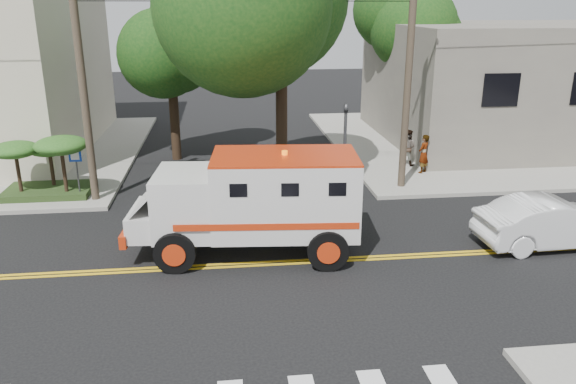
{
  "coord_description": "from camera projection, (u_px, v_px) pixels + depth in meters",
  "views": [
    {
      "loc": [
        -0.75,
        -14.63,
        7.1
      ],
      "look_at": [
        1.17,
        1.64,
        1.6
      ],
      "focal_mm": 35.0,
      "sensor_mm": 36.0,
      "label": 1
    }
  ],
  "objects": [
    {
      "name": "tree_main",
      "position": [
        294.0,
        1.0,
        19.88
      ],
      "size": [
        6.08,
        5.7,
        9.85
      ],
      "color": "black",
      "rests_on": "ground"
    },
    {
      "name": "utility_pole_right",
      "position": [
        408.0,
        76.0,
        21.22
      ],
      "size": [
        0.28,
        0.28,
        9.0
      ],
      "primitive_type": "cylinder",
      "color": "#382D23",
      "rests_on": "ground"
    },
    {
      "name": "accessibility_sign",
      "position": [
        77.0,
        167.0,
        20.8
      ],
      "size": [
        0.45,
        0.1,
        2.02
      ],
      "color": "#3F3F42",
      "rests_on": "ground"
    },
    {
      "name": "building_right",
      "position": [
        517.0,
        82.0,
        29.96
      ],
      "size": [
        14.0,
        12.0,
        6.0
      ],
      "primitive_type": "cube",
      "color": "#665F57",
      "rests_on": "sidewalk_ne"
    },
    {
      "name": "utility_pole_left",
      "position": [
        82.0,
        82.0,
        19.71
      ],
      "size": [
        0.28,
        0.28,
        9.0
      ],
      "primitive_type": "cylinder",
      "color": "#382D23",
      "rests_on": "ground"
    },
    {
      "name": "tree_left",
      "position": [
        176.0,
        36.0,
        25.09
      ],
      "size": [
        4.48,
        4.2,
        7.7
      ],
      "color": "black",
      "rests_on": "ground"
    },
    {
      "name": "palm_planter",
      "position": [
        44.0,
        157.0,
        21.0
      ],
      "size": [
        3.52,
        2.63,
        2.36
      ],
      "color": "#1E3314",
      "rests_on": "sidewalk_nw"
    },
    {
      "name": "pedestrian_a",
      "position": [
        424.0,
        154.0,
        24.1
      ],
      "size": [
        0.72,
        0.71,
        1.67
      ],
      "primitive_type": "imported",
      "rotation": [
        0.0,
        0.0,
        3.9
      ],
      "color": "gray",
      "rests_on": "sidewalk_ne"
    },
    {
      "name": "pedestrian_b",
      "position": [
        407.0,
        147.0,
        25.27
      ],
      "size": [
        1.01,
        0.98,
        1.63
      ],
      "primitive_type": "imported",
      "rotation": [
        0.0,
        0.0,
        2.47
      ],
      "color": "gray",
      "rests_on": "sidewalk_ne"
    },
    {
      "name": "traffic_signal",
      "position": [
        345.0,
        140.0,
        21.1
      ],
      "size": [
        0.15,
        0.18,
        3.6
      ],
      "color": "#3F3F42",
      "rests_on": "ground"
    },
    {
      "name": "sidewalk_ne",
      "position": [
        488.0,
        141.0,
        30.31
      ],
      "size": [
        17.0,
        17.0,
        0.15
      ],
      "primitive_type": "cube",
      "color": "gray",
      "rests_on": "ground"
    },
    {
      "name": "ground",
      "position": [
        254.0,
        264.0,
        16.12
      ],
      "size": [
        100.0,
        100.0,
        0.0
      ],
      "primitive_type": "plane",
      "color": "black",
      "rests_on": "ground"
    },
    {
      "name": "tree_right",
      "position": [
        399.0,
        24.0,
        30.01
      ],
      "size": [
        4.8,
        4.5,
        8.2
      ],
      "color": "black",
      "rests_on": "ground"
    },
    {
      "name": "armored_truck",
      "position": [
        255.0,
        199.0,
        16.31
      ],
      "size": [
        6.85,
        3.15,
        3.04
      ],
      "rotation": [
        0.0,
        0.0,
        -0.08
      ],
      "color": "silver",
      "rests_on": "ground"
    },
    {
      "name": "parked_sedan",
      "position": [
        553.0,
        222.0,
        17.14
      ],
      "size": [
        4.72,
        1.83,
        1.53
      ],
      "primitive_type": "imported",
      "rotation": [
        0.0,
        0.0,
        1.62
      ],
      "color": "silver",
      "rests_on": "ground"
    }
  ]
}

